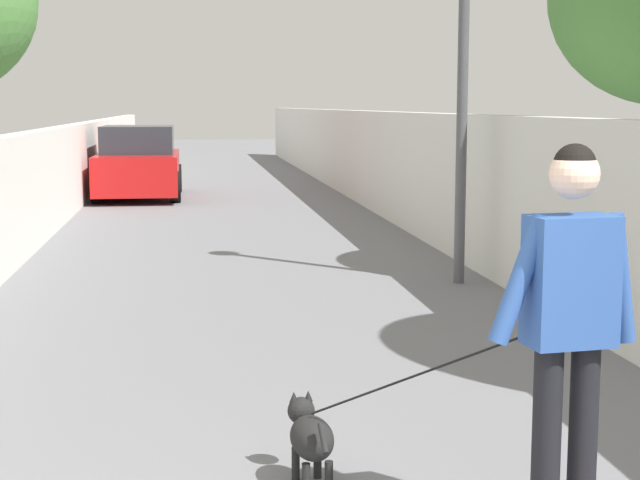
{
  "coord_description": "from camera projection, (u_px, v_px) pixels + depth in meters",
  "views": [
    {
      "loc": [
        -2.44,
        0.63,
        1.99
      ],
      "look_at": [
        4.54,
        -0.3,
        1.0
      ],
      "focal_mm": 54.32,
      "sensor_mm": 36.0,
      "label": 1
    }
  ],
  "objects": [
    {
      "name": "ground_plane",
      "position": [
        229.0,
        222.0,
        16.5
      ],
      "size": [
        80.0,
        80.0,
        0.0
      ],
      "primitive_type": "plane",
      "color": "slate"
    },
    {
      "name": "wall_left",
      "position": [
        34.0,
        187.0,
        14.04
      ],
      "size": [
        48.0,
        0.3,
        1.61
      ],
      "primitive_type": "cube",
      "color": "silver",
      "rests_on": "ground"
    },
    {
      "name": "fence_right",
      "position": [
        423.0,
        174.0,
        14.79
      ],
      "size": [
        48.0,
        0.3,
        1.87
      ],
      "primitive_type": "cube",
      "color": "silver",
      "rests_on": "ground"
    },
    {
      "name": "person_skateboarder",
      "position": [
        570.0,
        307.0,
        4.25
      ],
      "size": [
        0.26,
        0.72,
        1.74
      ],
      "color": "black",
      "rests_on": "skateboard"
    },
    {
      "name": "dog",
      "position": [
        311.0,
        435.0,
        5.06
      ],
      "size": [
        1.14,
        1.18,
        1.06
      ],
      "color": "black",
      "rests_on": "ground"
    },
    {
      "name": "car_near",
      "position": [
        139.0,
        164.0,
        20.84
      ],
      "size": [
        3.92,
        1.8,
        1.54
      ],
      "color": "#B71414",
      "rests_on": "ground"
    }
  ]
}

